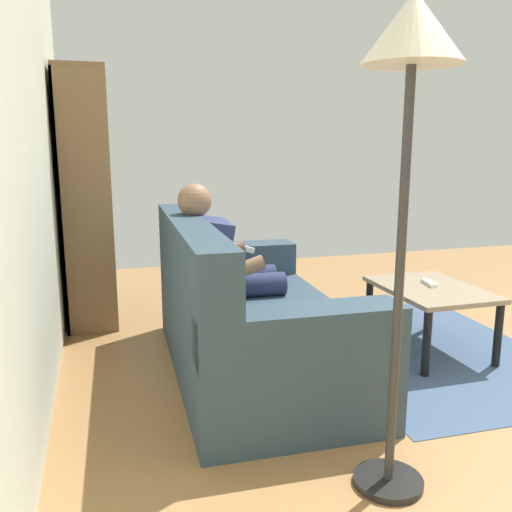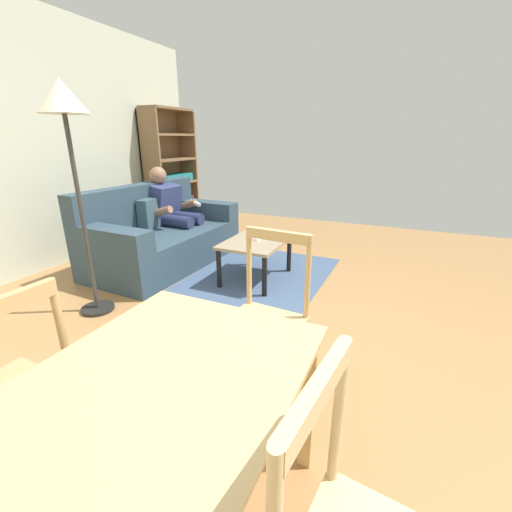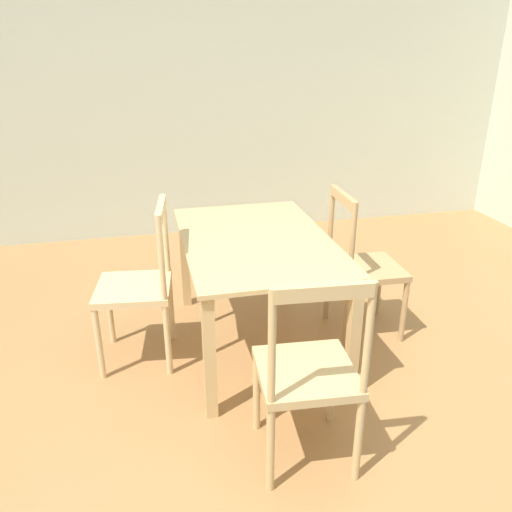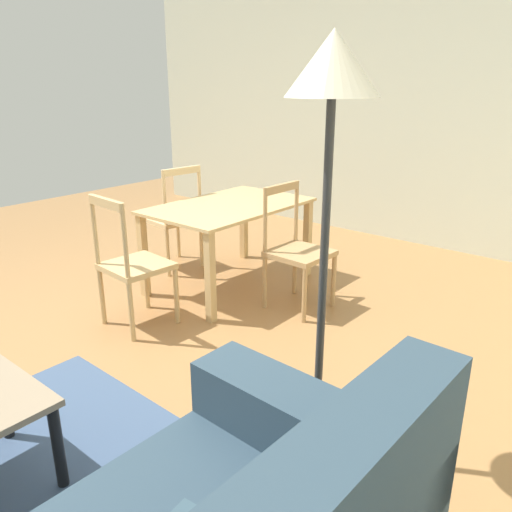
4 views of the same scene
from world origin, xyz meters
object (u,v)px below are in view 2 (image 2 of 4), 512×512
object	(u,v)px
tv_remote	(260,238)
bookshelf	(172,185)
coffee_table	(256,246)
dining_table	(134,433)
floor_lamp	(66,121)
dining_chair_near_wall	(4,403)
dining_chair_facing_couch	(264,322)
person_lounging	(173,211)
couch	(161,236)

from	to	relation	value
tv_remote	bookshelf	xyz separation A→B (m)	(1.38, 2.19, 0.28)
coffee_table	bookshelf	size ratio (longest dim) A/B	0.42
dining_table	floor_lamp	distance (m)	2.38
dining_chair_near_wall	floor_lamp	xyz separation A→B (m)	(1.31, 1.05, 1.12)
coffee_table	tv_remote	size ratio (longest dim) A/B	4.67
bookshelf	dining_chair_facing_couch	distance (m)	4.18
tv_remote	bookshelf	size ratio (longest dim) A/B	0.09
person_lounging	dining_table	size ratio (longest dim) A/B	0.83
tv_remote	floor_lamp	xyz separation A→B (m)	(-1.29, 1.02, 1.13)
dining_table	dining_chair_near_wall	bearing A→B (deg)	90.09
dining_chair_facing_couch	floor_lamp	size ratio (longest dim) A/B	0.52
coffee_table	bookshelf	xyz separation A→B (m)	(1.43, 2.16, 0.35)
person_lounging	dining_chair_facing_couch	bearing A→B (deg)	-132.20
person_lounging	tv_remote	size ratio (longest dim) A/B	6.59
coffee_table	tv_remote	bearing A→B (deg)	-22.86
couch	bookshelf	bearing A→B (deg)	32.15
person_lounging	dining_chair_near_wall	distance (m)	3.16
dining_table	tv_remote	bearing A→B (deg)	15.63
bookshelf	couch	bearing A→B (deg)	-147.85
dining_chair_near_wall	bookshelf	bearing A→B (deg)	29.13
tv_remote	floor_lamp	distance (m)	1.99
person_lounging	coffee_table	bearing A→B (deg)	-103.65
bookshelf	floor_lamp	world-z (taller)	bookshelf
couch	dining_chair_near_wall	xyz separation A→B (m)	(-2.55, -1.32, 0.13)
coffee_table	bookshelf	world-z (taller)	bookshelf
coffee_table	dining_chair_near_wall	world-z (taller)	dining_chair_near_wall
bookshelf	dining_table	distance (m)	4.93
person_lounging	coffee_table	distance (m)	1.35
couch	person_lounging	xyz separation A→B (m)	(0.31, 0.03, 0.25)
person_lounging	coffee_table	size ratio (longest dim) A/B	1.41
tv_remote	dining_chair_facing_couch	world-z (taller)	dining_chair_facing_couch
couch	floor_lamp	xyz separation A→B (m)	(-1.24, -0.27, 1.25)
dining_chair_facing_couch	coffee_table	bearing A→B (deg)	26.02
couch	coffee_table	world-z (taller)	couch
person_lounging	dining_chair_facing_couch	distance (m)	2.77
couch	bookshelf	size ratio (longest dim) A/B	1.00
bookshelf	dining_table	world-z (taller)	bookshelf
dining_chair_near_wall	tv_remote	bearing A→B (deg)	0.67
tv_remote	dining_chair_facing_couch	size ratio (longest dim) A/B	0.18
floor_lamp	dining_chair_facing_couch	bearing A→B (deg)	-99.98
bookshelf	floor_lamp	bearing A→B (deg)	-156.31
bookshelf	coffee_table	bearing A→B (deg)	-123.52
coffee_table	dining_chair_near_wall	distance (m)	2.55
dining_chair_near_wall	dining_chair_facing_couch	bearing A→B (deg)	-34.85
couch	dining_table	size ratio (longest dim) A/B	1.41
dining_table	dining_chair_facing_couch	xyz separation A→B (m)	(1.00, -0.00, -0.15)
coffee_table	floor_lamp	xyz separation A→B (m)	(-1.24, 0.99, 1.20)
couch	bookshelf	world-z (taller)	bookshelf
person_lounging	bookshelf	bearing A→B (deg)	37.84
coffee_table	dining_table	world-z (taller)	dining_table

